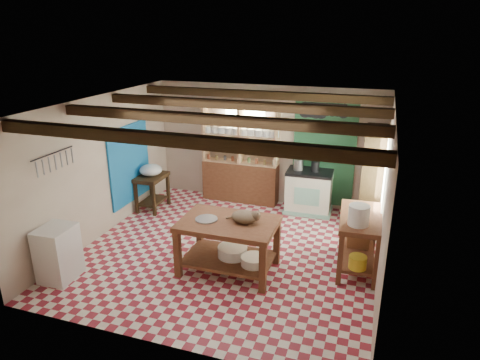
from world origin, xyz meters
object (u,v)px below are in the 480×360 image
(prep_table, at_px, (152,192))
(right_counter, at_px, (359,242))
(stove, at_px, (309,192))
(cat, at_px, (244,217))
(work_table, at_px, (229,246))
(white_cabinet, at_px, (58,253))

(prep_table, xyz_separation_m, right_counter, (4.38, -1.09, 0.08))
(stove, bearing_deg, right_counter, -61.52)
(prep_table, bearing_deg, stove, 14.73)
(prep_table, bearing_deg, cat, -34.59)
(prep_table, distance_m, cat, 3.25)
(prep_table, distance_m, right_counter, 4.52)
(work_table, height_order, stove, stove)
(white_cabinet, xyz_separation_m, cat, (2.68, 1.11, 0.52))
(white_cabinet, xyz_separation_m, right_counter, (4.40, 1.80, 0.03))
(stove, height_order, prep_table, stove)
(work_table, distance_m, prep_table, 3.02)
(stove, height_order, right_counter, right_counter)
(work_table, bearing_deg, cat, 11.31)
(prep_table, xyz_separation_m, cat, (2.66, -1.78, 0.57))
(work_table, distance_m, white_cabinet, 2.65)
(cat, bearing_deg, prep_table, 135.98)
(white_cabinet, bearing_deg, cat, 20.27)
(work_table, height_order, cat, cat)
(work_table, distance_m, cat, 0.58)
(work_table, xyz_separation_m, stove, (0.82, 2.73, 0.03))
(white_cabinet, bearing_deg, work_table, 21.32)
(stove, bearing_deg, work_table, -108.29)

